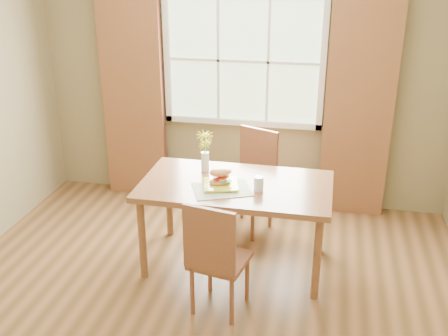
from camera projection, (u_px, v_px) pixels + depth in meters
room at (197, 136)px, 3.55m from camera, size 4.24×3.84×2.74m
window at (243, 61)px, 5.18m from camera, size 1.62×0.06×1.32m
curtain_left at (133, 97)px, 5.47m from camera, size 0.65×0.08×2.20m
curtain_right at (359, 109)px, 5.04m from camera, size 0.65×0.08×2.20m
dining_table at (236, 192)px, 4.30m from camera, size 1.56×0.88×0.76m
chair_near at (216, 255)px, 3.74m from camera, size 0.45×0.45×0.93m
chair_far at (252, 176)px, 4.98m from camera, size 0.53×0.53×0.97m
placemat at (222, 190)px, 4.15m from camera, size 0.54×0.48×0.01m
plate at (221, 186)px, 4.20m from camera, size 0.33×0.33×0.01m
croissant_sandwich at (221, 177)px, 4.18m from camera, size 0.23×0.20×0.14m
water_glass at (259, 184)px, 4.12m from camera, size 0.08×0.08×0.12m
flower_vase at (205, 148)px, 4.43m from camera, size 0.14×0.14×0.35m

